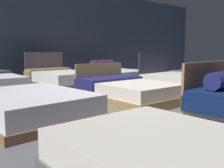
{
  "coord_description": "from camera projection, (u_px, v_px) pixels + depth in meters",
  "views": [
    {
      "loc": [
        -3.77,
        -3.75,
        1.11
      ],
      "look_at": [
        -0.26,
        0.4,
        0.38
      ],
      "focal_mm": 40.53,
      "sensor_mm": 36.0,
      "label": 1
    }
  ],
  "objects": [
    {
      "name": "showroom_back_wall",
      "position": [
        36.0,
        32.0,
        8.84
      ],
      "size": [
        18.0,
        0.06,
        3.5
      ],
      "primitive_type": "cube",
      "color": "#333D4C",
      "rests_on": "ground_plane"
    },
    {
      "name": "bed_0",
      "position": [
        178.0,
        167.0,
        1.96
      ],
      "size": [
        1.48,
        2.03,
        0.43
      ],
      "rotation": [
        0.0,
        0.0,
        -0.01
      ],
      "color": "#525756",
      "rests_on": "ground_plane"
    },
    {
      "name": "bed_3",
      "position": [
        30.0,
        105.0,
        4.16
      ],
      "size": [
        1.74,
        2.19,
        0.42
      ],
      "rotation": [
        0.0,
        0.0,
        0.05
      ],
      "color": "brown",
      "rests_on": "ground_plane"
    },
    {
      "name": "ground_plane",
      "position": [
        133.0,
        103.0,
        5.4
      ],
      "size": [
        18.0,
        18.0,
        0.02
      ],
      "primitive_type": "cube",
      "color": "#5B5B60"
    },
    {
      "name": "bed_8",
      "position": [
        114.0,
        75.0,
        9.05
      ],
      "size": [
        1.58,
        2.11,
        0.75
      ],
      "rotation": [
        0.0,
        0.0,
        0.02
      ],
      "color": "brown",
      "rests_on": "ground_plane"
    },
    {
      "name": "bed_4",
      "position": [
        127.0,
        91.0,
        5.53
      ],
      "size": [
        1.53,
        2.15,
        0.79
      ],
      "rotation": [
        0.0,
        0.0,
        -0.01
      ],
      "color": "olive",
      "rests_on": "ground_plane"
    },
    {
      "name": "bed_5",
      "position": [
        184.0,
        83.0,
        6.95
      ],
      "size": [
        1.69,
        2.15,
        1.03
      ],
      "rotation": [
        0.0,
        0.0,
        0.06
      ],
      "color": "#2B293A",
      "rests_on": "ground_plane"
    },
    {
      "name": "bed_7",
      "position": [
        60.0,
        79.0,
        7.77
      ],
      "size": [
        1.52,
        2.19,
        1.05
      ],
      "rotation": [
        0.0,
        0.0,
        0.02
      ],
      "color": "#564C5B",
      "rests_on": "ground_plane"
    }
  ]
}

